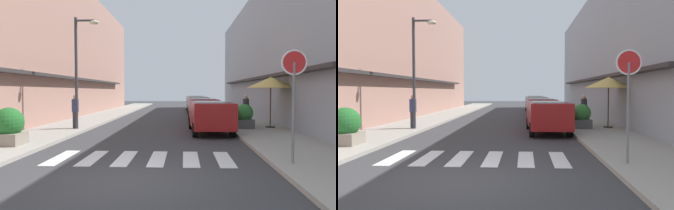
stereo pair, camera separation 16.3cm
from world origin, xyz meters
The scene contains 17 objects.
ground_plane centered at (0.00, 15.30, 0.00)m, with size 84.14×84.14×0.00m, color #38383A.
sidewalk_left centered at (-4.92, 15.30, 0.06)m, with size 2.87×53.54×0.12m, color #9E998E.
sidewalk_right centered at (4.92, 15.30, 0.06)m, with size 2.87×53.54×0.12m, color #9E998E.
building_row_left centered at (-8.85, 16.21, 4.98)m, with size 5.50×36.42×9.97m.
building_row_right centered at (8.85, 16.21, 4.60)m, with size 5.50×36.42×9.20m.
crosswalk centered at (0.00, 2.38, 0.01)m, with size 5.20×2.20×0.01m.
parked_car_near centered at (2.44, 8.34, 0.92)m, with size 1.93×4.50×1.47m.
parked_car_mid centered at (2.44, 14.03, 0.92)m, with size 1.84×3.93×1.47m.
parked_car_far centered at (2.44, 21.01, 0.92)m, with size 1.81×3.91×1.47m.
parked_car_distant centered at (2.44, 26.69, 0.92)m, with size 1.97×4.12×1.47m.
round_street_sign centered at (3.99, 1.42, 2.33)m, with size 0.65×0.07×2.88m.
street_lamp centered at (-3.83, 8.77, 3.41)m, with size 1.19×0.28×5.39m.
cafe_umbrella centered at (5.58, 9.74, 2.38)m, with size 2.37×2.37×2.55m.
planter_corner centered at (-4.76, 3.88, 0.74)m, with size 1.02×1.02×1.28m.
planter_midblock centered at (4.21, 9.40, 0.70)m, with size 0.89×0.89×1.20m.
pedestrian_walking_near centered at (-4.12, 8.89, 0.99)m, with size 0.34×0.34×1.66m.
pedestrian_walking_far centered at (4.65, 11.31, 0.97)m, with size 0.34×0.34×1.63m.
Camera 2 is at (1.38, -6.98, 1.95)m, focal length 35.08 mm.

